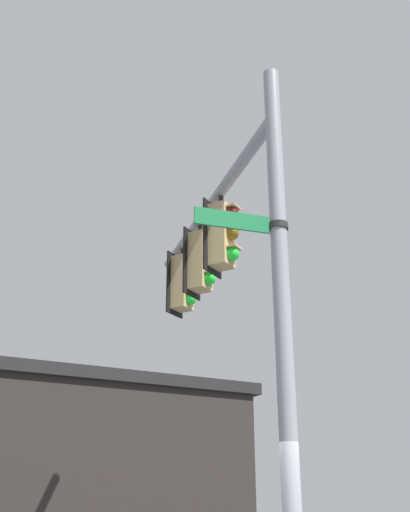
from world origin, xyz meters
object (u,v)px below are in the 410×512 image
(traffic_light_nearest_pole, at_px, (223,235))
(traffic_light_mid_inner, at_px, (201,261))
(traffic_light_mid_outer, at_px, (183,283))
(street_name_sign, at_px, (252,223))

(traffic_light_nearest_pole, height_order, traffic_light_mid_inner, same)
(traffic_light_mid_inner, height_order, traffic_light_mid_outer, same)
(traffic_light_nearest_pole, xyz_separation_m, traffic_light_mid_inner, (-0.76, -0.85, 0.00))
(traffic_light_nearest_pole, height_order, traffic_light_mid_outer, same)
(traffic_light_nearest_pole, relative_size, traffic_light_mid_inner, 1.00)
(traffic_light_mid_inner, height_order, street_name_sign, traffic_light_mid_inner)
(traffic_light_mid_inner, bearing_deg, street_name_sign, 41.91)
(traffic_light_nearest_pole, xyz_separation_m, traffic_light_mid_outer, (-1.52, -1.70, 0.00))
(street_name_sign, bearing_deg, traffic_light_mid_inner, -138.09)
(traffic_light_mid_outer, bearing_deg, street_name_sign, 43.55)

